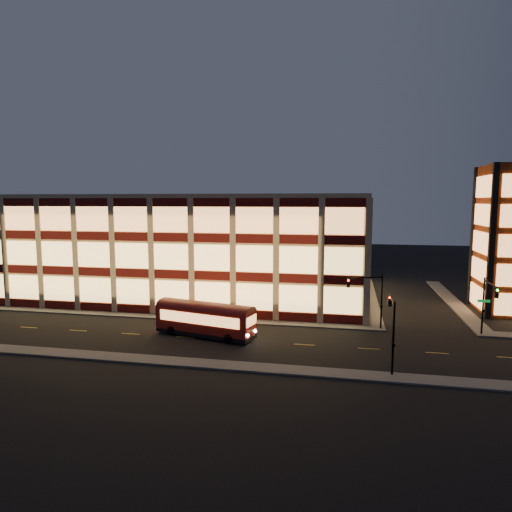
# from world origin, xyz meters

# --- Properties ---
(ground) EXTENTS (200.00, 200.00, 0.00)m
(ground) POSITION_xyz_m (0.00, 0.00, 0.00)
(ground) COLOR black
(ground) RESTS_ON ground
(sidewalk_office_south) EXTENTS (54.00, 2.00, 0.15)m
(sidewalk_office_south) POSITION_xyz_m (-3.00, 1.00, 0.07)
(sidewalk_office_south) COLOR #514F4C
(sidewalk_office_south) RESTS_ON ground
(sidewalk_office_east) EXTENTS (2.00, 30.00, 0.15)m
(sidewalk_office_east) POSITION_xyz_m (23.00, 17.00, 0.07)
(sidewalk_office_east) COLOR #514F4C
(sidewalk_office_east) RESTS_ON ground
(sidewalk_tower_west) EXTENTS (2.00, 30.00, 0.15)m
(sidewalk_tower_west) POSITION_xyz_m (34.00, 17.00, 0.07)
(sidewalk_tower_west) COLOR #514F4C
(sidewalk_tower_west) RESTS_ON ground
(sidewalk_near) EXTENTS (100.00, 2.00, 0.15)m
(sidewalk_near) POSITION_xyz_m (0.00, -13.00, 0.07)
(sidewalk_near) COLOR #514F4C
(sidewalk_near) RESTS_ON ground
(office_building) EXTENTS (50.45, 30.45, 14.50)m
(office_building) POSITION_xyz_m (-2.91, 16.91, 7.25)
(office_building) COLOR tan
(office_building) RESTS_ON ground
(traffic_signal_far) EXTENTS (3.79, 1.87, 6.00)m
(traffic_signal_far) POSITION_xyz_m (22.21, 0.24, 4.11)
(traffic_signal_far) COLOR black
(traffic_signal_far) RESTS_ON ground
(traffic_signal_right) EXTENTS (1.20, 4.37, 6.00)m
(traffic_signal_right) POSITION_xyz_m (33.50, -0.62, 4.10)
(traffic_signal_right) COLOR black
(traffic_signal_right) RESTS_ON ground
(traffic_signal_near) EXTENTS (0.32, 4.45, 6.00)m
(traffic_signal_near) POSITION_xyz_m (23.50, -11.03, 4.13)
(traffic_signal_near) COLOR black
(traffic_signal_near) RESTS_ON ground
(trolley_bus) EXTENTS (10.70, 4.96, 3.52)m
(trolley_bus) POSITION_xyz_m (5.82, -5.11, 1.95)
(trolley_bus) COLOR maroon
(trolley_bus) RESTS_ON ground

